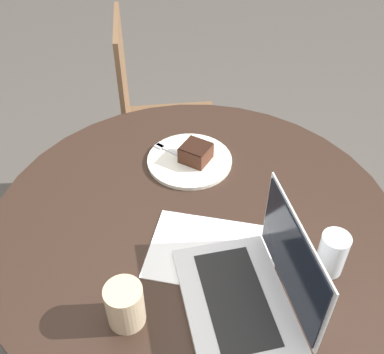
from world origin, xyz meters
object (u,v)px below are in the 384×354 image
at_px(plate, 190,160).
at_px(laptop, 250,289).
at_px(chair, 156,123).
at_px(coffee_glass, 125,305).

xyz_separation_m(plate, laptop, (-0.35, 0.37, 0.03)).
xyz_separation_m(chair, plate, (-0.41, 0.44, 0.27)).
height_order(chair, plate, chair).
distance_m(chair, plate, 0.67).
distance_m(chair, laptop, 1.16).
distance_m(chair, coffee_glass, 1.17).
bearing_deg(coffee_glass, plate, -75.88).
bearing_deg(plate, chair, -46.92).
xyz_separation_m(coffee_glass, laptop, (-0.22, -0.17, -0.01)).
relative_size(chair, plate, 3.70).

